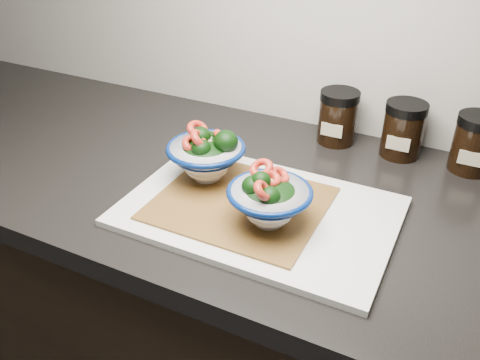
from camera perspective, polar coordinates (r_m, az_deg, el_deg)
The scene contains 8 objects.
countertop at distance 0.90m, azimuth 12.08°, elevation -4.39°, with size 3.50×0.60×0.04m, color black.
cutting_board at distance 0.86m, azimuth 2.12°, elevation -3.52°, with size 0.45×0.30×0.01m, color silver.
bamboo_mat at distance 0.87m, azimuth -0.00°, elevation -2.59°, with size 0.28×0.24×0.00m, color olive.
bowl_left at distance 0.91m, azimuth -3.71°, elevation 2.83°, with size 0.14×0.14×0.11m.
bowl_right at distance 0.80m, azimuth 3.26°, elevation -2.25°, with size 0.14×0.14×0.10m.
spice_jar_a at distance 1.09m, azimuth 10.93°, elevation 6.97°, with size 0.08×0.08×0.11m.
spice_jar_b at distance 1.07m, azimuth 17.85°, elevation 5.42°, with size 0.08×0.08×0.11m.
spice_jar_c at distance 1.06m, azimuth 24.86°, elevation 3.76°, with size 0.08×0.08×0.11m.
Camera 1 is at (0.15, 0.73, 1.40)m, focal length 38.00 mm.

